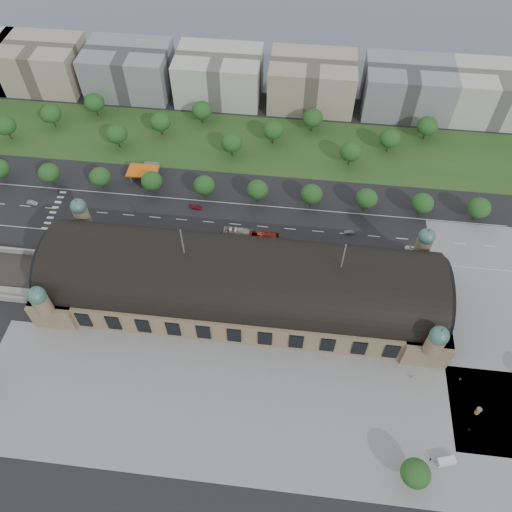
# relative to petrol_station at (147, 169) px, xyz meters

# --- Properties ---
(ground) EXTENTS (900.00, 900.00, 0.00)m
(ground) POSITION_rel_petrol_station_xyz_m (53.91, -65.28, -2.95)
(ground) COLOR black
(ground) RESTS_ON ground
(station) EXTENTS (150.00, 48.40, 44.30)m
(station) POSITION_rel_petrol_station_xyz_m (53.91, -65.28, 7.33)
(station) COLOR #866F53
(station) RESTS_ON ground
(plaza_south) EXTENTS (190.00, 48.00, 0.12)m
(plaza_south) POSITION_rel_petrol_station_xyz_m (63.91, -109.28, -2.95)
(plaza_south) COLOR gray
(plaza_south) RESTS_ON ground
(road_slab) EXTENTS (260.00, 26.00, 0.10)m
(road_slab) POSITION_rel_petrol_station_xyz_m (33.91, -27.28, -2.95)
(road_slab) COLOR black
(road_slab) RESTS_ON ground
(grass_belt) EXTENTS (300.00, 45.00, 0.10)m
(grass_belt) POSITION_rel_petrol_station_xyz_m (38.91, 27.72, -2.95)
(grass_belt) COLOR #244C1E
(grass_belt) RESTS_ON ground
(petrol_station) EXTENTS (14.00, 13.00, 5.05)m
(petrol_station) POSITION_rel_petrol_station_xyz_m (0.00, 0.00, 0.00)
(petrol_station) COLOR orange
(petrol_station) RESTS_ON ground
(office_1) EXTENTS (45.00, 32.00, 24.00)m
(office_1) POSITION_rel_petrol_station_xyz_m (-76.09, 67.72, 9.05)
(office_1) COLOR tan
(office_1) RESTS_ON ground
(office_2) EXTENTS (45.00, 32.00, 24.00)m
(office_2) POSITION_rel_petrol_station_xyz_m (-26.09, 67.72, 9.05)
(office_2) COLOR gray
(office_2) RESTS_ON ground
(office_3) EXTENTS (45.00, 32.00, 24.00)m
(office_3) POSITION_rel_petrol_station_xyz_m (23.91, 67.72, 9.05)
(office_3) COLOR #B9B6AF
(office_3) RESTS_ON ground
(office_4) EXTENTS (45.00, 32.00, 24.00)m
(office_4) POSITION_rel_petrol_station_xyz_m (73.91, 67.72, 9.05)
(office_4) COLOR tan
(office_4) RESTS_ON ground
(office_5) EXTENTS (45.00, 32.00, 24.00)m
(office_5) POSITION_rel_petrol_station_xyz_m (123.91, 67.72, 9.05)
(office_5) COLOR gray
(office_5) RESTS_ON ground
(office_6) EXTENTS (45.00, 32.00, 24.00)m
(office_6) POSITION_rel_petrol_station_xyz_m (168.91, 67.72, 9.05)
(office_6) COLOR #B9B6AF
(office_6) RESTS_ON ground
(tree_row_1) EXTENTS (9.60, 9.60, 11.52)m
(tree_row_1) POSITION_rel_petrol_station_xyz_m (-42.09, -12.28, 4.48)
(tree_row_1) COLOR #2D2116
(tree_row_1) RESTS_ON ground
(tree_row_2) EXTENTS (9.60, 9.60, 11.52)m
(tree_row_2) POSITION_rel_petrol_station_xyz_m (-18.09, -12.28, 4.48)
(tree_row_2) COLOR #2D2116
(tree_row_2) RESTS_ON ground
(tree_row_3) EXTENTS (9.60, 9.60, 11.52)m
(tree_row_3) POSITION_rel_petrol_station_xyz_m (5.91, -12.28, 4.48)
(tree_row_3) COLOR #2D2116
(tree_row_3) RESTS_ON ground
(tree_row_4) EXTENTS (9.60, 9.60, 11.52)m
(tree_row_4) POSITION_rel_petrol_station_xyz_m (29.91, -12.28, 4.48)
(tree_row_4) COLOR #2D2116
(tree_row_4) RESTS_ON ground
(tree_row_5) EXTENTS (9.60, 9.60, 11.52)m
(tree_row_5) POSITION_rel_petrol_station_xyz_m (53.91, -12.28, 4.48)
(tree_row_5) COLOR #2D2116
(tree_row_5) RESTS_ON ground
(tree_row_6) EXTENTS (9.60, 9.60, 11.52)m
(tree_row_6) POSITION_rel_petrol_station_xyz_m (77.91, -12.28, 4.48)
(tree_row_6) COLOR #2D2116
(tree_row_6) RESTS_ON ground
(tree_row_7) EXTENTS (9.60, 9.60, 11.52)m
(tree_row_7) POSITION_rel_petrol_station_xyz_m (101.91, -12.28, 4.48)
(tree_row_7) COLOR #2D2116
(tree_row_7) RESTS_ON ground
(tree_row_8) EXTENTS (9.60, 9.60, 11.52)m
(tree_row_8) POSITION_rel_petrol_station_xyz_m (125.91, -12.28, 4.48)
(tree_row_8) COLOR #2D2116
(tree_row_8) RESTS_ON ground
(tree_row_9) EXTENTS (9.60, 9.60, 11.52)m
(tree_row_9) POSITION_rel_petrol_station_xyz_m (149.91, -12.28, 4.48)
(tree_row_9) COLOR #2D2116
(tree_row_9) RESTS_ON ground
(tree_belt_0) EXTENTS (10.40, 10.40, 12.48)m
(tree_belt_0) POSITION_rel_petrol_station_xyz_m (-76.09, 17.72, 5.10)
(tree_belt_0) COLOR #2D2116
(tree_belt_0) RESTS_ON ground
(tree_belt_1) EXTENTS (10.40, 10.40, 12.48)m
(tree_belt_1) POSITION_rel_petrol_station_xyz_m (-57.09, 29.72, 5.10)
(tree_belt_1) COLOR #2D2116
(tree_belt_1) RESTS_ON ground
(tree_belt_2) EXTENTS (10.40, 10.40, 12.48)m
(tree_belt_2) POSITION_rel_petrol_station_xyz_m (-38.09, 41.72, 5.10)
(tree_belt_2) COLOR #2D2116
(tree_belt_2) RESTS_ON ground
(tree_belt_3) EXTENTS (10.40, 10.40, 12.48)m
(tree_belt_3) POSITION_rel_petrol_station_xyz_m (-19.09, 17.72, 5.10)
(tree_belt_3) COLOR #2D2116
(tree_belt_3) RESTS_ON ground
(tree_belt_4) EXTENTS (10.40, 10.40, 12.48)m
(tree_belt_4) POSITION_rel_petrol_station_xyz_m (-0.09, 29.72, 5.10)
(tree_belt_4) COLOR #2D2116
(tree_belt_4) RESTS_ON ground
(tree_belt_5) EXTENTS (10.40, 10.40, 12.48)m
(tree_belt_5) POSITION_rel_petrol_station_xyz_m (18.91, 41.72, 5.10)
(tree_belt_5) COLOR #2D2116
(tree_belt_5) RESTS_ON ground
(tree_belt_6) EXTENTS (10.40, 10.40, 12.48)m
(tree_belt_6) POSITION_rel_petrol_station_xyz_m (37.91, 17.72, 5.10)
(tree_belt_6) COLOR #2D2116
(tree_belt_6) RESTS_ON ground
(tree_belt_7) EXTENTS (10.40, 10.40, 12.48)m
(tree_belt_7) POSITION_rel_petrol_station_xyz_m (56.91, 29.72, 5.10)
(tree_belt_7) COLOR #2D2116
(tree_belt_7) RESTS_ON ground
(tree_belt_8) EXTENTS (10.40, 10.40, 12.48)m
(tree_belt_8) POSITION_rel_petrol_station_xyz_m (75.91, 41.72, 5.10)
(tree_belt_8) COLOR #2D2116
(tree_belt_8) RESTS_ON ground
(tree_belt_9) EXTENTS (10.40, 10.40, 12.48)m
(tree_belt_9) POSITION_rel_petrol_station_xyz_m (94.91, 17.72, 5.10)
(tree_belt_9) COLOR #2D2116
(tree_belt_9) RESTS_ON ground
(tree_belt_10) EXTENTS (10.40, 10.40, 12.48)m
(tree_belt_10) POSITION_rel_petrol_station_xyz_m (113.91, 29.72, 5.10)
(tree_belt_10) COLOR #2D2116
(tree_belt_10) RESTS_ON ground
(tree_belt_11) EXTENTS (10.40, 10.40, 12.48)m
(tree_belt_11) POSITION_rel_petrol_station_xyz_m (132.91, 41.72, 5.10)
(tree_belt_11) COLOR #2D2116
(tree_belt_11) RESTS_ON ground
(tree_plaza_s) EXTENTS (9.00, 9.00, 10.64)m
(tree_plaza_s) POSITION_rel_petrol_station_xyz_m (113.91, -125.28, 3.86)
(tree_plaza_s) COLOR #2D2116
(tree_plaza_s) RESTS_ON ground
(traffic_car_1) EXTENTS (5.07, 2.25, 1.62)m
(traffic_car_1) POSITION_rel_petrol_station_xyz_m (-47.15, -25.57, -2.14)
(traffic_car_1) COLOR gray
(traffic_car_1) RESTS_ON ground
(traffic_car_2) EXTENTS (5.79, 2.91, 1.57)m
(traffic_car_2) POSITION_rel_petrol_station_xyz_m (-22.64, -35.64, -2.16)
(traffic_car_2) COLOR black
(traffic_car_2) RESTS_ON ground
(traffic_car_3) EXTENTS (5.54, 2.72, 1.55)m
(traffic_car_3) POSITION_rel_petrol_station_xyz_m (26.95, -19.69, -2.17)
(traffic_car_3) COLOR maroon
(traffic_car_3) RESTS_ON ground
(traffic_car_5) EXTENTS (4.80, 2.22, 1.52)m
(traffic_car_5) POSITION_rel_petrol_station_xyz_m (95.31, -26.99, -2.19)
(traffic_car_5) COLOR slate
(traffic_car_5) RESTS_ON ground
(traffic_car_6) EXTENTS (5.24, 2.52, 1.44)m
(traffic_car_6) POSITION_rel_petrol_station_xyz_m (121.03, -32.68, -2.23)
(traffic_car_6) COLOR silver
(traffic_car_6) RESTS_ON ground
(parked_car_0) EXTENTS (4.96, 3.22, 1.54)m
(parked_car_0) POSITION_rel_petrol_station_xyz_m (-26.09, -41.23, -2.18)
(parked_car_0) COLOR black
(parked_car_0) RESTS_ON ground
(parked_car_1) EXTENTS (6.16, 5.63, 1.60)m
(parked_car_1) POSITION_rel_petrol_station_xyz_m (-20.56, -40.28, -2.15)
(parked_car_1) COLOR maroon
(parked_car_1) RESTS_ON ground
(parked_car_2) EXTENTS (4.77, 3.22, 1.28)m
(parked_car_2) POSITION_rel_petrol_station_xyz_m (-3.77, -42.20, -2.31)
(parked_car_2) COLOR #171C42
(parked_car_2) RESTS_ON ground
(parked_car_3) EXTENTS (4.21, 3.28, 1.34)m
(parked_car_3) POSITION_rel_petrol_station_xyz_m (-12.45, -44.28, -2.28)
(parked_car_3) COLOR #505356
(parked_car_3) RESTS_ON ground
(parked_car_4) EXTENTS (4.43, 3.40, 1.40)m
(parked_car_4) POSITION_rel_petrol_station_xyz_m (24.63, -40.28, -2.25)
(parked_car_4) COLOR #BDBDC0
(parked_car_4) RESTS_ON ground
(parked_car_5) EXTENTS (6.27, 5.46, 1.61)m
(parked_car_5) POSITION_rel_petrol_station_xyz_m (27.47, -44.28, -2.15)
(parked_car_5) COLOR gray
(parked_car_5) RESTS_ON ground
(parked_car_6) EXTENTS (5.23, 4.59, 1.45)m
(parked_car_6) POSITION_rel_petrol_station_xyz_m (20.76, -44.28, -2.22)
(parked_car_6) COLOR black
(parked_car_6) RESTS_ON ground
(bus_west) EXTENTS (13.14, 3.42, 3.64)m
(bus_west) POSITION_rel_petrol_station_xyz_m (59.08, -34.49, -1.13)
(bus_west) COLOR #AD2C1B
(bus_west) RESTS_ON ground
(bus_mid) EXTENTS (12.83, 3.29, 3.56)m
(bus_mid) POSITION_rel_petrol_station_xyz_m (48.01, -33.28, -1.17)
(bus_mid) COLOR silver
(bus_mid) RESTS_ON ground
(bus_east) EXTENTS (10.98, 2.86, 3.04)m
(bus_east) POSITION_rel_petrol_station_xyz_m (78.72, -38.04, -1.43)
(bus_east) COLOR silver
(bus_east) RESTS_ON ground
(van_south) EXTENTS (6.08, 3.79, 2.46)m
(van_south) POSITION_rel_petrol_station_xyz_m (124.84, -119.03, -1.78)
(van_south) COLOR white
(van_south) RESTS_ON ground
(advertising_column) EXTENTS (1.76, 1.76, 3.34)m
(advertising_column) POSITION_rel_petrol_station_xyz_m (137.33, -101.60, -1.22)
(advertising_column) COLOR #DF3B37
(advertising_column) RESTS_ON ground
(pedestrian_0) EXTENTS (0.81, 0.50, 1.60)m
(pedestrian_0) POSITION_rel_petrol_station_xyz_m (116.80, -91.39, -2.15)
(pedestrian_0) COLOR gray
(pedestrian_0) RESTS_ON ground
(pedestrian_1) EXTENTS (0.58, 0.66, 1.53)m
(pedestrian_1) POSITION_rel_petrol_station_xyz_m (133.89, -107.86, -2.18)
(pedestrian_1) COLOR gray
(pedestrian_1) RESTS_ON ground
(pedestrian_2) EXTENTS (0.60, 0.93, 1.81)m
(pedestrian_2) POSITION_rel_petrol_station_xyz_m (133.35, -90.30, -2.05)
(pedestrian_2) COLOR gray
(pedestrian_2) RESTS_ON ground
(pedestrian_4) EXTENTS (0.88, 1.15, 1.63)m
(pedestrian_4) POSITION_rel_petrol_station_xyz_m (120.30, -118.89, -2.13)
(pedestrian_4) COLOR gray
(pedestrian_4) RESTS_ON ground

